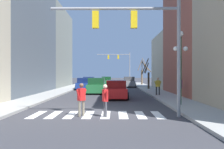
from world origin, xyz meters
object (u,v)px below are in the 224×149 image
(car_driving_away_lane, at_px, (116,90))
(pedestrian_on_right_sidewalk, at_px, (105,98))
(car_parked_left_near, at_px, (89,82))
(traffic_signal_near, at_px, (141,32))
(pedestrian_crossing_street, at_px, (81,97))
(street_tree_left_near, at_px, (148,76))
(car_at_intersection, at_px, (129,82))
(pedestrian_near_right_corner, at_px, (180,86))
(car_parked_right_near, at_px, (97,86))
(car_parked_left_far, at_px, (84,84))
(traffic_signal_far, at_px, (120,61))
(pedestrian_waiting_at_curb, at_px, (158,85))
(street_lamp_right_corner, at_px, (181,53))
(street_tree_right_near, at_px, (143,72))
(car_parked_right_far, at_px, (106,81))

(car_driving_away_lane, relative_size, pedestrian_on_right_sidewalk, 2.94)
(car_parked_left_near, bearing_deg, traffic_signal_near, -169.33)
(pedestrian_crossing_street, xyz_separation_m, street_tree_left_near, (6.00, 21.42, 0.86))
(car_at_intersection, xyz_separation_m, pedestrian_near_right_corner, (3.02, -20.72, 0.40))
(car_at_intersection, relative_size, pedestrian_crossing_street, 2.81)
(car_at_intersection, xyz_separation_m, car_parked_left_near, (-6.42, -0.35, -0.01))
(car_parked_right_near, relative_size, street_tree_left_near, 1.10)
(traffic_signal_near, height_order, car_at_intersection, traffic_signal_near)
(car_parked_right_near, xyz_separation_m, car_at_intersection, (4.25, 13.85, -0.01))
(traffic_signal_near, distance_m, car_parked_left_far, 23.18)
(traffic_signal_far, height_order, street_tree_left_near, traffic_signal_far)
(pedestrian_waiting_at_curb, bearing_deg, pedestrian_near_right_corner, 103.88)
(car_parked_right_near, bearing_deg, street_lamp_right_corner, 28.80)
(car_parked_left_far, bearing_deg, traffic_signal_near, -166.37)
(pedestrian_waiting_at_curb, relative_size, street_tree_right_near, 0.33)
(pedestrian_crossing_street, bearing_deg, car_parked_right_near, 37.62)
(pedestrian_on_right_sidewalk, relative_size, pedestrian_near_right_corner, 0.93)
(car_parked_left_near, distance_m, street_tree_right_near, 11.82)
(pedestrian_on_right_sidewalk, distance_m, pedestrian_waiting_at_curb, 12.45)
(car_driving_away_lane, bearing_deg, car_at_intersection, -6.34)
(car_parked_right_near, xyz_separation_m, car_parked_left_near, (-2.17, 13.50, -0.02))
(traffic_signal_far, height_order, street_lamp_right_corner, traffic_signal_far)
(traffic_signal_near, bearing_deg, traffic_signal_far, 90.14)
(pedestrian_crossing_street, relative_size, street_tree_right_near, 0.34)
(pedestrian_on_right_sidewalk, height_order, pedestrian_near_right_corner, pedestrian_near_right_corner)
(car_parked_left_far, distance_m, pedestrian_on_right_sidewalk, 22.57)
(pedestrian_waiting_at_curb, xyz_separation_m, pedestrian_near_right_corner, (1.27, -3.25, 0.07))
(car_at_intersection, bearing_deg, pedestrian_crossing_street, 172.20)
(traffic_signal_far, distance_m, car_parked_left_near, 15.25)
(car_parked_right_near, height_order, car_driving_away_lane, car_parked_right_near)
(car_parked_right_near, bearing_deg, car_driving_away_lane, 20.19)
(car_parked_right_near, distance_m, car_driving_away_lane, 6.04)
(traffic_signal_far, distance_m, car_parked_right_near, 27.69)
(pedestrian_waiting_at_curb, bearing_deg, traffic_signal_near, 69.13)
(car_driving_away_lane, bearing_deg, pedestrian_near_right_corner, -103.12)
(traffic_signal_near, height_order, pedestrian_waiting_at_curb, traffic_signal_near)
(car_parked_right_far, bearing_deg, pedestrian_on_right_sidewalk, 1.72)
(traffic_signal_far, bearing_deg, pedestrian_waiting_at_curb, -84.71)
(car_parked_left_far, relative_size, street_tree_right_near, 0.91)
(traffic_signal_far, relative_size, pedestrian_near_right_corner, 4.07)
(car_at_intersection, distance_m, car_parked_left_near, 6.43)
(car_driving_away_lane, xyz_separation_m, car_at_intersection, (2.17, 19.51, 0.03))
(pedestrian_near_right_corner, bearing_deg, car_at_intersection, 43.30)
(pedestrian_on_right_sidewalk, bearing_deg, car_parked_right_far, 165.19)
(car_parked_right_far, height_order, pedestrian_crossing_street, pedestrian_crossing_street)
(car_parked_right_far, height_order, car_parked_left_far, car_parked_right_far)
(car_driving_away_lane, relative_size, car_parked_left_far, 1.06)
(car_at_intersection, distance_m, street_tree_left_near, 7.83)
(car_driving_away_lane, distance_m, car_parked_left_near, 19.63)
(car_parked_right_near, height_order, pedestrian_on_right_sidewalk, car_parked_right_near)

